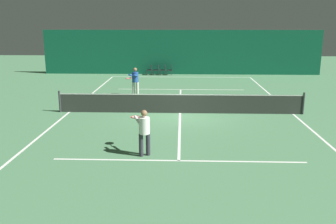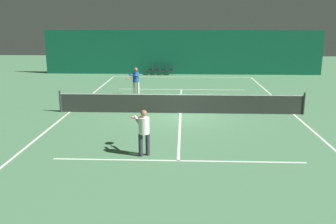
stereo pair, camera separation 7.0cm
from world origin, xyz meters
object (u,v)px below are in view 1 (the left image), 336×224
(courtside_chair_3, at_px, (170,69))
(courtside_chair_2, at_px, (164,69))
(player_near, at_px, (144,129))
(player_far, at_px, (135,79))
(tennis_net, at_px, (180,103))
(courtside_chair_1, at_px, (157,69))
(courtside_chair_0, at_px, (150,69))

(courtside_chair_3, bearing_deg, courtside_chair_2, -90.00)
(player_near, xyz_separation_m, player_far, (-1.56, 10.20, 0.06))
(tennis_net, height_order, courtside_chair_2, tennis_net)
(tennis_net, relative_size, player_near, 7.58)
(courtside_chair_2, bearing_deg, courtside_chair_1, -90.00)
(tennis_net, height_order, player_near, player_near)
(player_far, bearing_deg, player_near, 25.61)
(courtside_chair_0, xyz_separation_m, courtside_chair_2, (1.13, 0.00, 0.00))
(courtside_chair_0, relative_size, courtside_chair_3, 1.00)
(player_far, height_order, courtside_chair_1, player_far)
(tennis_net, bearing_deg, courtside_chair_2, 96.35)
(tennis_net, bearing_deg, courtside_chair_0, 101.21)
(player_near, xyz_separation_m, courtside_chair_2, (-0.27, 18.88, -0.44))
(player_near, distance_m, courtside_chair_1, 18.91)
(courtside_chair_0, height_order, courtside_chair_3, same)
(tennis_net, xyz_separation_m, courtside_chair_1, (-2.00, 12.95, -0.03))
(courtside_chair_2, bearing_deg, player_near, 0.81)
(courtside_chair_3, bearing_deg, courtside_chair_0, -90.00)
(courtside_chair_0, height_order, courtside_chair_2, same)
(tennis_net, bearing_deg, player_near, -101.20)
(courtside_chair_2, xyz_separation_m, courtside_chair_3, (0.56, 0.00, 0.00))
(courtside_chair_2, bearing_deg, tennis_net, 6.35)
(tennis_net, distance_m, courtside_chair_2, 13.03)
(tennis_net, distance_m, courtside_chair_1, 13.11)
(player_near, relative_size, courtside_chair_2, 1.88)
(courtside_chair_1, relative_size, courtside_chair_3, 1.00)
(player_near, height_order, courtside_chair_3, player_near)
(player_far, relative_size, courtside_chair_3, 2.00)
(courtside_chair_1, relative_size, courtside_chair_2, 1.00)
(player_far, bearing_deg, courtside_chair_3, -175.14)
(tennis_net, bearing_deg, player_far, 122.62)
(player_near, relative_size, courtside_chair_1, 1.88)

